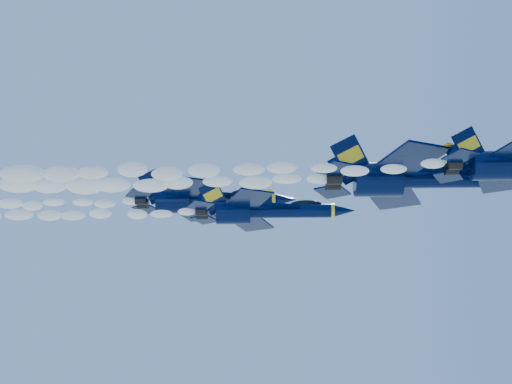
{
  "coord_description": "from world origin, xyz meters",
  "views": [
    {
      "loc": [
        -2.59,
        -62.84,
        129.05
      ],
      "look_at": [
        -4.08,
        1.17,
        153.26
      ],
      "focal_mm": 50.0,
      "sensor_mm": 36.0,
      "label": 1
    }
  ],
  "objects": [
    {
      "name": "smoke_trail_jet_lead",
      "position": [
        -18.38,
        -11.87,
        149.99
      ],
      "size": [
        58.78,
        1.9,
        1.71
      ],
      "primitive_type": "ellipsoid",
      "color": "white"
    },
    {
      "name": "jet_second",
      "position": [
        10.55,
        -5.01,
        152.1
      ],
      "size": [
        19.34,
        15.87,
        7.19
      ],
      "color": "black"
    },
    {
      "name": "jet_third",
      "position": [
        -3.28,
        6.99,
        153.37
      ],
      "size": [
        16.53,
        13.56,
        6.14
      ],
      "color": "black"
    },
    {
      "name": "jet_fourth",
      "position": [
        -10.24,
        14.6,
        157.41
      ],
      "size": [
        18.62,
        15.28,
        6.92
      ],
      "color": "black"
    }
  ]
}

